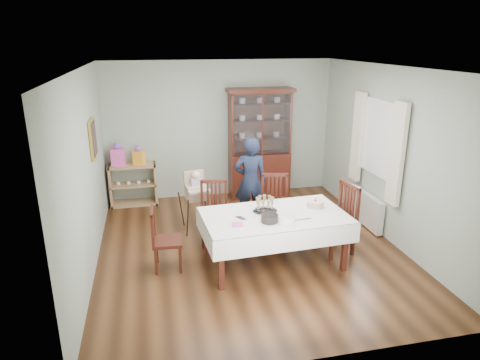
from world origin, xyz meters
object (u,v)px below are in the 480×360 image
object	(u,v)px
sideboard	(133,184)
chair_end_left	(167,251)
chair_far_right	(275,219)
dining_table	(274,239)
gift_bag_pink	(118,155)
high_chair	(197,206)
china_cabinet	(260,142)
chair_end_right	(336,232)
gift_bag_orange	(139,156)
champagne_tray	(265,207)
woman	(250,181)
birthday_cake	(315,204)
chair_far_left	(214,225)

from	to	relation	value
sideboard	chair_end_left	size ratio (longest dim) A/B	1.01
chair_far_right	chair_end_left	xyz separation A→B (m)	(-1.77, -0.68, -0.03)
dining_table	chair_end_left	world-z (taller)	chair_end_left
dining_table	gift_bag_pink	bearing A→B (deg)	128.32
high_chair	gift_bag_pink	distance (m)	1.97
china_cabinet	chair_end_right	bearing A→B (deg)	-79.39
chair_end_right	gift_bag_orange	bearing A→B (deg)	-145.06
champagne_tray	gift_bag_pink	size ratio (longest dim) A/B	0.79
chair_far_right	woman	size ratio (longest dim) A/B	0.66
birthday_cake	gift_bag_pink	bearing A→B (deg)	136.93
chair_far_right	high_chair	xyz separation A→B (m)	(-1.20, 0.57, 0.10)
high_chair	birthday_cake	xyz separation A→B (m)	(1.57, -1.32, 0.41)
gift_bag_orange	birthday_cake	bearing A→B (deg)	-47.16
high_chair	birthday_cake	size ratio (longest dim) A/B	3.78
chair_end_left	gift_bag_orange	xyz separation A→B (m)	(-0.35, 2.61, 0.70)
chair_end_left	birthday_cake	size ratio (longest dim) A/B	3.31
chair_far_right	chair_end_right	size ratio (longest dim) A/B	0.95
birthday_cake	gift_bag_orange	xyz separation A→B (m)	(-2.48, 2.68, 0.16)
gift_bag_orange	gift_bag_pink	bearing A→B (deg)	180.00
dining_table	gift_bag_pink	world-z (taller)	gift_bag_pink
chair_far_left	chair_end_right	bearing A→B (deg)	-13.79
dining_table	chair_far_left	world-z (taller)	chair_far_left
chair_far_left	chair_end_left	world-z (taller)	chair_far_left
gift_bag_pink	high_chair	bearing A→B (deg)	-46.27
chair_far_left	gift_bag_orange	distance (m)	2.35
dining_table	high_chair	distance (m)	1.72
sideboard	china_cabinet	bearing A→B (deg)	-0.49
chair_end_right	china_cabinet	bearing A→B (deg)	178.45
gift_bag_orange	chair_far_right	bearing A→B (deg)	-42.36
chair_end_left	woman	world-z (taller)	woman
china_cabinet	chair_end_left	distance (m)	3.40
gift_bag_orange	high_chair	bearing A→B (deg)	-55.97
dining_table	chair_end_right	size ratio (longest dim) A/B	1.95
high_chair	china_cabinet	bearing A→B (deg)	34.42
woman	chair_end_left	bearing A→B (deg)	48.98
china_cabinet	chair_far_right	xyz separation A→B (m)	(-0.24, -1.93, -0.82)
woman	birthday_cake	bearing A→B (deg)	123.68
sideboard	chair_far_right	world-z (taller)	chair_far_right
china_cabinet	gift_bag_orange	bearing A→B (deg)	179.96
chair_far_left	high_chair	size ratio (longest dim) A/B	0.96
gift_bag_pink	gift_bag_orange	size ratio (longest dim) A/B	1.19
champagne_tray	gift_bag_orange	bearing A→B (deg)	122.85
china_cabinet	chair_end_right	world-z (taller)	china_cabinet
sideboard	champagne_tray	size ratio (longest dim) A/B	2.54
gift_bag_orange	champagne_tray	bearing A→B (deg)	-57.15
chair_far_right	gift_bag_orange	bearing A→B (deg)	150.29
chair_far_right	chair_end_right	world-z (taller)	chair_end_right
chair_end_right	gift_bag_pink	world-z (taller)	gift_bag_pink
china_cabinet	chair_far_right	world-z (taller)	china_cabinet
chair_far_left	champagne_tray	size ratio (longest dim) A/B	2.76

